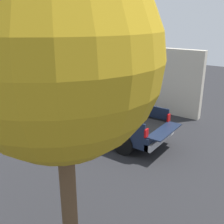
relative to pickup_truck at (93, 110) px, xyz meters
name	(u,v)px	position (x,y,z in m)	size (l,w,h in m)	color
ground_plane	(100,134)	(-0.39, 0.00, -0.97)	(40.00, 40.00, 0.00)	#262628
pickup_truck	(93,110)	(0.00, 0.00, 0.00)	(6.05, 2.06, 2.23)	#162138
building_facade	(119,75)	(1.48, -4.11, 0.65)	(9.38, 0.36, 3.24)	beige
tree_background	(60,60)	(-3.85, 5.31, 3.06)	(3.09, 3.09, 5.60)	brown
trash_can	(77,93)	(3.52, -2.86, -0.48)	(0.60, 0.60, 0.98)	#2D2D33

